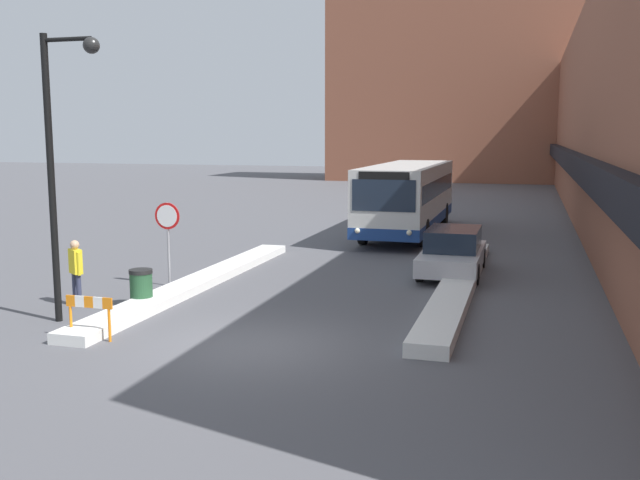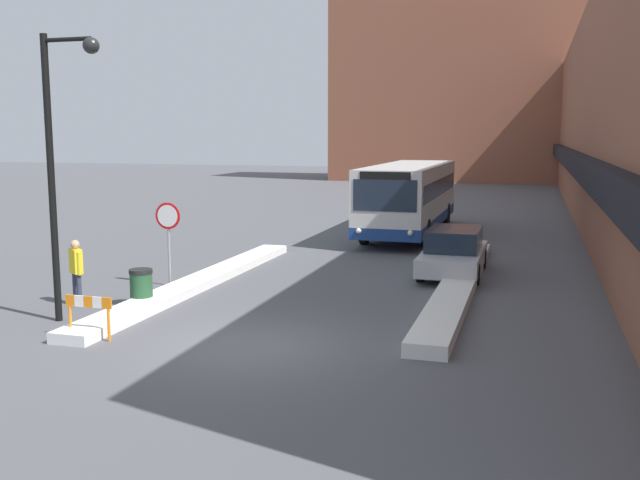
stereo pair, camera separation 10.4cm
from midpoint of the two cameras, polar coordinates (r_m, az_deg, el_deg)
ground_plane at (r=14.84m, az=-5.55°, el=-8.46°), size 160.00×160.00×0.00m
building_row_right at (r=37.42m, az=23.96°, el=8.99°), size 5.50×60.00×10.28m
building_backdrop_far at (r=68.63m, az=12.36°, el=11.70°), size 26.00×8.00×16.84m
snow_bank_left at (r=20.81m, az=-9.40°, el=-3.26°), size 0.90×12.44×0.25m
snow_bank_right at (r=20.43m, az=11.23°, el=-3.44°), size 0.90×13.37×0.31m
city_bus at (r=31.05m, az=7.27°, el=3.50°), size 2.69×10.88×3.02m
parked_car_front at (r=22.42m, az=10.77°, el=-0.92°), size 1.80×4.49×1.43m
stop_sign at (r=20.64m, az=-11.92°, el=1.14°), size 0.76×0.08×2.40m
street_lamp at (r=17.11m, az=-19.91°, el=6.99°), size 1.46×0.36×6.51m
pedestrian at (r=19.02m, az=-18.79°, el=-1.99°), size 0.49×0.43×1.68m
trash_bin at (r=18.55m, az=-13.95°, el=-3.71°), size 0.59×0.59×0.95m
construction_barricade at (r=15.82m, az=-17.83°, el=-5.26°), size 1.10×0.06×0.94m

